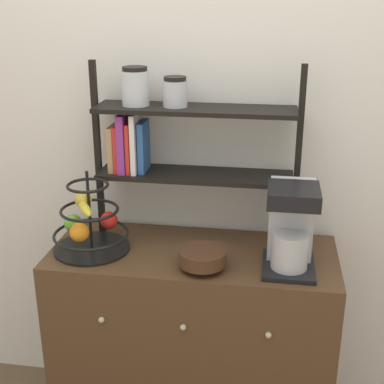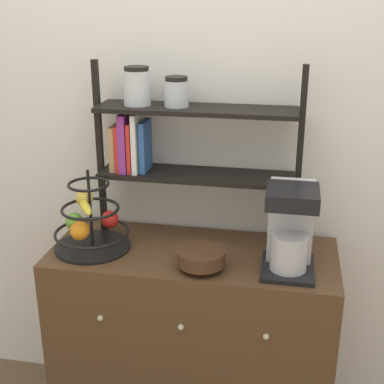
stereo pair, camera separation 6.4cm
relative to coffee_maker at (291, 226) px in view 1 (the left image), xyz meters
name	(u,v)px [view 1 (the left image)]	position (x,y,z in m)	size (l,w,h in m)	color
wall_back	(203,132)	(-0.38, 0.34, 0.26)	(7.00, 0.05, 2.60)	silver
sideboard	(193,343)	(-0.38, 0.06, -0.60)	(1.15, 0.49, 0.88)	#4C331E
coffee_maker	(291,226)	(0.00, 0.00, 0.00)	(0.19, 0.24, 0.33)	black
fruit_stand	(89,224)	(-0.79, 0.02, -0.05)	(0.31, 0.31, 0.33)	black
wooden_bowl	(202,258)	(-0.32, -0.07, -0.12)	(0.18, 0.18, 0.08)	#422819
shelf_hutch	(166,133)	(-0.51, 0.20, 0.29)	(0.84, 0.20, 0.73)	black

